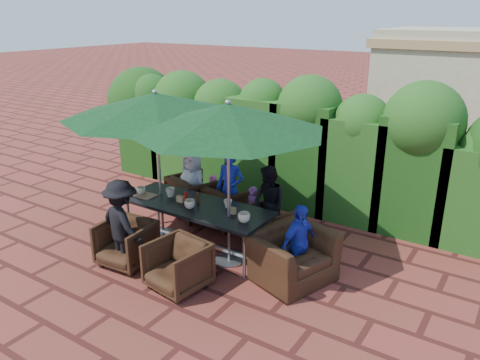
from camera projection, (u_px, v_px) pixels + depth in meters
The scene contains 30 objects.
ground at pixel (215, 245), 7.60m from camera, with size 80.00×80.00×0.00m, color maroon.
dining_table at pixel (195, 209), 7.29m from camera, with size 2.46×0.90×0.75m.
umbrella_left at pixel (155, 105), 7.19m from camera, with size 2.88×2.88×2.46m.
umbrella_right at pixel (228, 118), 6.36m from camera, with size 2.75×2.75×2.46m.
chair_far_left at pixel (196, 194), 8.58m from camera, with size 0.82×0.77×0.85m, color black.
chair_far_mid at pixel (228, 203), 8.23m from camera, with size 0.77×0.72×0.79m, color black.
chair_far_right at pixel (272, 222), 7.59m from camera, with size 0.68×0.64×0.70m, color black.
chair_near_left at pixel (126, 241), 6.92m from camera, with size 0.72×0.67×0.74m, color black.
chair_near_right at pixel (178, 264), 6.30m from camera, with size 0.72×0.67×0.74m, color black.
chair_end_right at pixel (291, 248), 6.50m from camera, with size 1.08×0.70×0.94m, color black.
adult_far_left at pixel (193, 185), 8.41m from camera, with size 0.62×0.37×1.27m, color silver.
adult_far_mid at pixel (230, 189), 8.07m from camera, with size 0.50×0.41×1.39m, color #212FB4.
adult_far_right at pixel (269, 205), 7.55m from camera, with size 0.61×0.37×1.28m, color black.
adult_near_left at pixel (122, 224), 6.77m from camera, with size 0.86×0.39×1.34m, color black.
adult_end_right at pixel (299, 244), 6.41m from camera, with size 0.67×0.34×1.14m, color #212FB4.
child_left at pixel (213, 197), 8.48m from camera, with size 0.29×0.24×0.82m, color #EC539C.
child_right at pixel (252, 210), 7.89m from camera, with size 0.30×0.24×0.83m, color #97489C.
pedestrian_a at pixel (399, 144), 9.79m from camera, with size 1.80×0.64×1.93m, color green.
pedestrian_b at pixel (440, 154), 9.52m from camera, with size 0.80×0.49×1.67m, color #EC539C.
cup_a at pixel (141, 190), 7.67m from camera, with size 0.15×0.15×0.12m, color beige.
cup_b at pixel (170, 192), 7.56m from camera, with size 0.15×0.15×0.14m, color beige.
cup_c at pixel (190, 204), 7.11m from camera, with size 0.17×0.17×0.13m, color beige.
cup_d at pixel (228, 204), 7.14m from camera, with size 0.13×0.13×0.12m, color beige.
cup_e at pixel (244, 217), 6.63m from camera, with size 0.18×0.18×0.14m, color beige.
ketchup_bottle at pixel (186, 197), 7.33m from camera, with size 0.04×0.04×0.17m, color #B20C0A.
sauce_bottle at pixel (198, 198), 7.30m from camera, with size 0.04×0.04×0.17m, color #4C230C.
serving_tray at pixel (145, 195), 7.60m from camera, with size 0.35×0.25×0.02m, color #926646.
number_block_left at pixel (180, 199), 7.34m from camera, with size 0.12×0.06×0.10m, color tan.
number_block_right at pixel (232, 210), 6.92m from camera, with size 0.12×0.06×0.10m, color tan.
hedge_wall at pixel (275, 133), 9.09m from camera, with size 9.10×1.60×2.57m.
Camera 1 is at (4.05, -5.48, 3.56)m, focal length 35.00 mm.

